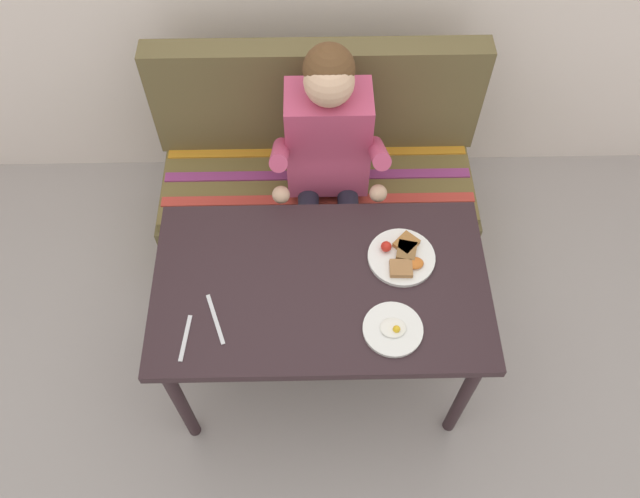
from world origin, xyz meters
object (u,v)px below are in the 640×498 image
at_px(knife, 215,319).
at_px(fork, 185,338).
at_px(couch, 318,186).
at_px(plate_breakfast, 402,256).
at_px(person, 328,155).
at_px(plate_eggs, 393,329).
at_px(table, 321,294).

bearing_deg(knife, fork, -163.62).
distance_m(couch, plate_breakfast, 0.84).
bearing_deg(person, fork, -122.20).
bearing_deg(plate_breakfast, person, 117.27).
relative_size(couch, knife, 7.20).
relative_size(plate_eggs, fork, 1.21).
xyz_separation_m(couch, plate_eggs, (0.24, -0.96, 0.41)).
relative_size(couch, fork, 8.47).
height_order(couch, fork, couch).
bearing_deg(fork, person, 63.62).
xyz_separation_m(couch, knife, (-0.36, -0.90, 0.40)).
bearing_deg(fork, knife, 41.65).
bearing_deg(couch, knife, -111.95).
distance_m(table, fork, 0.51).
bearing_deg(plate_eggs, couch, 104.11).
height_order(plate_breakfast, plate_eggs, plate_breakfast).
bearing_deg(plate_breakfast, plate_eggs, -101.08).
bearing_deg(knife, person, 41.40).
bearing_deg(person, knife, -119.16).
distance_m(person, knife, 0.83).
xyz_separation_m(plate_breakfast, fork, (-0.76, -0.30, -0.01)).
bearing_deg(table, person, 85.89).
xyz_separation_m(person, plate_eggs, (0.20, -0.78, -0.00)).
relative_size(table, couch, 0.83).
relative_size(couch, plate_eggs, 7.01).
distance_m(table, plate_breakfast, 0.33).
bearing_deg(table, couch, 90.00).
distance_m(plate_breakfast, knife, 0.70).
bearing_deg(person, table, -94.11).
relative_size(table, fork, 7.06).
xyz_separation_m(couch, fork, (-0.46, -0.97, 0.40)).
xyz_separation_m(person, fork, (-0.50, -0.80, -0.01)).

